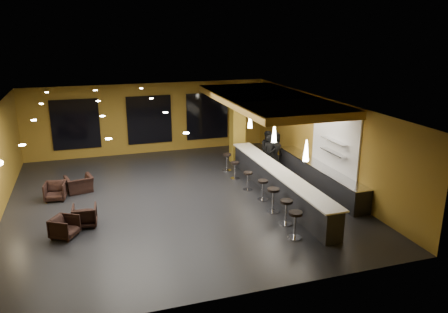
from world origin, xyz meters
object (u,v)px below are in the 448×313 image
object	(u,v)px
staff_c	(274,150)
armchair_a	(65,227)
bar_stool_2	(273,197)
bar_stool_1	(286,209)
bar_counter	(278,184)
prep_counter	(319,176)
pendant_1	(274,133)
bar_stool_3	(263,187)
bar_stool_0	(295,221)
bar_stool_4	(248,179)
staff_a	(269,154)
bar_stool_5	(235,168)
column	(237,126)
pendant_2	(250,120)
armchair_b	(85,216)
armchair_c	(55,191)
staff_b	(268,149)
armchair_d	(79,184)
pendant_0	(306,151)
bar_stool_6	(227,160)

from	to	relation	value
staff_c	armchair_a	xyz separation A→B (m)	(-8.82, -4.21, -0.52)
bar_stool_2	bar_stool_1	bearing A→B (deg)	-90.01
bar_counter	prep_counter	xyz separation A→B (m)	(2.00, 0.50, -0.07)
bar_counter	pendant_1	xyz separation A→B (m)	(0.00, 0.50, 1.85)
bar_stool_1	bar_stool_3	xyz separation A→B (m)	(0.09, 2.14, -0.04)
pendant_1	bar_stool_0	size ratio (longest dim) A/B	0.81
bar_stool_1	bar_stool_4	xyz separation A→B (m)	(-0.07, 3.28, -0.06)
staff_a	bar_stool_5	bearing A→B (deg)	-141.64
column	bar_stool_1	size ratio (longest dim) A/B	4.18
pendant_1	pendant_2	xyz separation A→B (m)	(0.00, 2.50, 0.00)
armchair_b	bar_stool_5	bearing A→B (deg)	-151.48
pendant_2	armchair_c	size ratio (longest dim) A/B	0.93
staff_c	bar_stool_4	xyz separation A→B (m)	(-2.09, -2.18, -0.38)
staff_a	armchair_a	distance (m)	9.30
staff_b	bar_stool_4	bearing A→B (deg)	-113.87
armchair_c	bar_stool_4	xyz separation A→B (m)	(7.13, -1.22, 0.13)
bar_counter	staff_b	xyz separation A→B (m)	(1.05, 3.36, 0.35)
armchair_c	bar_stool_2	xyz separation A→B (m)	(7.20, -3.47, 0.22)
pendant_2	staff_b	bearing A→B (deg)	19.04
bar_counter	pendant_2	bearing A→B (deg)	90.00
bar_counter	armchair_d	bearing A→B (deg)	158.67
staff_c	bar_stool_1	world-z (taller)	staff_c
armchair_a	bar_stool_5	distance (m)	7.51
pendant_1	armchair_c	size ratio (longest dim) A/B	0.93
staff_c	armchair_d	bearing A→B (deg)	158.27
staff_a	armchair_c	bearing A→B (deg)	-152.06
bar_stool_4	armchair_d	bearing A→B (deg)	164.08
bar_stool_4	bar_stool_5	distance (m)	1.40
pendant_0	bar_stool_0	bearing A→B (deg)	-126.46
armchair_b	armchair_d	size ratio (longest dim) A/B	0.78
bar_counter	bar_stool_6	xyz separation A→B (m)	(-0.87, 3.49, 0.00)
bar_counter	bar_stool_3	world-z (taller)	bar_counter
bar_stool_1	pendant_1	bearing A→B (deg)	74.68
column	bar_stool_1	distance (m)	7.04
bar_stool_1	bar_stool_2	bearing A→B (deg)	89.99
pendant_2	staff_c	xyz separation A→B (m)	(1.26, 0.17, -1.50)
bar_stool_0	bar_stool_1	bearing A→B (deg)	80.43
armchair_c	bar_stool_1	xyz separation A→B (m)	(7.20, -4.50, 0.20)
prep_counter	bar_stool_0	world-z (taller)	bar_stool_0
armchair_c	bar_stool_4	bearing A→B (deg)	-2.91
armchair_b	staff_a	bearing A→B (deg)	-153.63
bar_counter	bar_stool_2	world-z (taller)	bar_counter
pendant_2	bar_counter	bearing A→B (deg)	-90.00
armchair_a	bar_stool_1	bearing A→B (deg)	-69.09
pendant_2	staff_b	distance (m)	1.86
pendant_0	bar_stool_6	xyz separation A→B (m)	(-0.87, 5.49, -1.85)
pendant_2	armchair_c	bearing A→B (deg)	-174.32
pendant_0	bar_stool_0	size ratio (longest dim) A/B	0.81
pendant_0	staff_a	world-z (taller)	pendant_0
staff_a	bar_stool_3	world-z (taller)	staff_a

